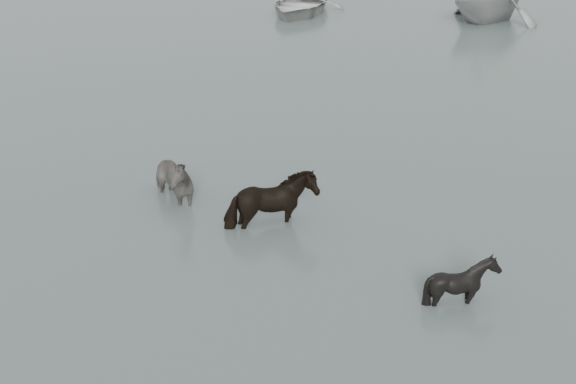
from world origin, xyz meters
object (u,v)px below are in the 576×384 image
Objects in this scene: pony_dark at (272,192)px; pony_black at (463,272)px; pony_pinto at (168,169)px; rowboat_lead at (299,3)px.

pony_black is at bearing -85.34° from pony_dark.
pony_pinto is 1.55× the size of pony_black.
pony_pinto reaches higher than pony_black.
pony_dark is 22.98m from rowboat_lead.
pony_black reaches higher than rowboat_lead.
pony_dark is 4.23m from pony_black.
pony_pinto is 1.14× the size of pony_dark.
pony_dark is at bearing -66.78° from pony_pinto.
pony_black is (4.23, -0.07, -0.21)m from pony_dark.
pony_black is (6.78, 0.39, -0.18)m from pony_pinto.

